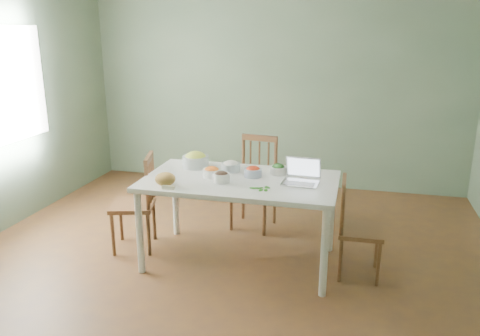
% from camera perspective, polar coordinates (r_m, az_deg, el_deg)
% --- Properties ---
extents(floor, '(5.00, 5.00, 0.00)m').
position_cam_1_polar(floor, '(4.37, -1.90, -11.78)').
color(floor, '#503222').
rests_on(floor, ground).
extents(wall_back, '(5.00, 0.00, 2.70)m').
position_cam_1_polar(wall_back, '(6.33, 4.31, 9.90)').
color(wall_back, '#50664D').
rests_on(wall_back, ground).
extents(wall_front, '(5.00, 0.00, 2.70)m').
position_cam_1_polar(wall_front, '(1.76, -25.66, -9.21)').
color(wall_front, '#50664D').
rests_on(wall_front, ground).
extents(dining_table, '(1.70, 0.95, 0.80)m').
position_cam_1_polar(dining_table, '(4.30, 0.00, -6.37)').
color(dining_table, white).
rests_on(dining_table, floor).
extents(chair_far, '(0.48, 0.46, 0.98)m').
position_cam_1_polar(chair_far, '(5.01, 1.61, -1.91)').
color(chair_far, '#4E2B15').
rests_on(chair_far, floor).
extents(chair_left, '(0.49, 0.50, 0.93)m').
position_cam_1_polar(chair_left, '(4.65, -12.82, -4.09)').
color(chair_left, '#4E2B15').
rests_on(chair_left, floor).
extents(chair_right, '(0.37, 0.39, 0.87)m').
position_cam_1_polar(chair_right, '(4.18, 14.37, -7.07)').
color(chair_right, '#4E2B15').
rests_on(chair_right, floor).
extents(bread_boule, '(0.19, 0.19, 0.11)m').
position_cam_1_polar(bread_boule, '(4.02, -9.00, -1.32)').
color(bread_boule, '#A47D43').
rests_on(bread_boule, dining_table).
extents(butter_stick, '(0.11, 0.04, 0.03)m').
position_cam_1_polar(butter_stick, '(3.94, -8.65, -2.33)').
color(butter_stick, white).
rests_on(butter_stick, dining_table).
extents(bowl_squash, '(0.31, 0.31, 0.15)m').
position_cam_1_polar(bowl_squash, '(4.52, -5.37, 1.01)').
color(bowl_squash, yellow).
rests_on(bowl_squash, dining_table).
extents(bowl_carrot, '(0.21, 0.21, 0.09)m').
position_cam_1_polar(bowl_carrot, '(4.22, -3.43, -0.47)').
color(bowl_carrot, orange).
rests_on(bowl_carrot, dining_table).
extents(bowl_onion, '(0.20, 0.20, 0.10)m').
position_cam_1_polar(bowl_onion, '(4.38, -1.12, 0.25)').
color(bowl_onion, silver).
rests_on(bowl_onion, dining_table).
extents(bowl_mushroom, '(0.14, 0.14, 0.09)m').
position_cam_1_polar(bowl_mushroom, '(4.07, -2.25, -1.06)').
color(bowl_mushroom, black).
rests_on(bowl_mushroom, dining_table).
extents(bowl_redpep, '(0.16, 0.16, 0.09)m').
position_cam_1_polar(bowl_redpep, '(4.22, 1.58, -0.42)').
color(bowl_redpep, red).
rests_on(bowl_redpep, dining_table).
extents(bowl_broccoli, '(0.19, 0.19, 0.09)m').
position_cam_1_polar(bowl_broccoli, '(4.31, 4.63, -0.12)').
color(bowl_broccoli, '#18581D').
rests_on(bowl_broccoli, dining_table).
extents(flatbread, '(0.26, 0.26, 0.02)m').
position_cam_1_polar(flatbread, '(4.45, 4.95, -0.10)').
color(flatbread, beige).
rests_on(flatbread, dining_table).
extents(basil_bunch, '(0.19, 0.19, 0.02)m').
position_cam_1_polar(basil_bunch, '(3.91, 2.37, -2.37)').
color(basil_bunch, '#106310').
rests_on(basil_bunch, dining_table).
extents(laptop, '(0.32, 0.30, 0.21)m').
position_cam_1_polar(laptop, '(4.03, 7.29, -0.52)').
color(laptop, silver).
rests_on(laptop, dining_table).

